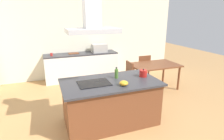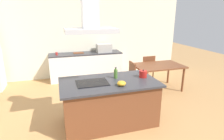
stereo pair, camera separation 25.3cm
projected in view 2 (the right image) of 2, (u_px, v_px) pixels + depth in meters
ground at (95, 93)px, 5.27m from camera, size 16.00×16.00×0.00m
wall_back at (84, 38)px, 6.49m from camera, size 7.20×0.10×2.70m
kitchen_island at (109, 102)px, 3.77m from camera, size 1.91×1.07×0.90m
cooktop at (92, 83)px, 3.54m from camera, size 0.60×0.44×0.01m
tea_kettle at (143, 74)px, 3.85m from camera, size 0.21×0.16×0.17m
olive_oil_bottle at (116, 74)px, 3.79m from camera, size 0.08×0.08×0.23m
mixing_bowl at (121, 83)px, 3.40m from camera, size 0.16×0.16×0.09m
back_counter at (86, 66)px, 6.41m from camera, size 2.43×0.62×0.90m
countertop_microwave at (104, 48)px, 6.41m from camera, size 0.50×0.38×0.28m
coffee_mug_red at (57, 54)px, 5.95m from camera, size 0.08×0.08×0.09m
cutting_board at (78, 53)px, 6.25m from camera, size 0.34×0.24×0.02m
dining_table at (158, 68)px, 5.39m from camera, size 1.40×0.90×0.75m
chair_facing_back_wall at (147, 67)px, 6.04m from camera, size 0.42×0.42×0.89m
chair_at_left_end at (129, 76)px, 5.18m from camera, size 0.42×0.42×0.89m
range_hood at (90, 18)px, 3.20m from camera, size 0.90×0.55×0.78m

